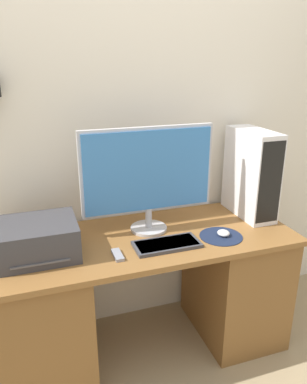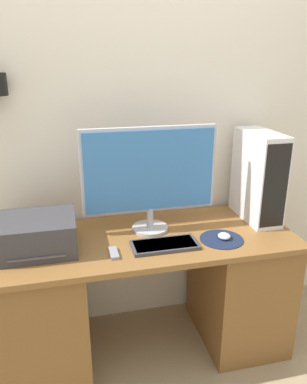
# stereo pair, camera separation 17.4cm
# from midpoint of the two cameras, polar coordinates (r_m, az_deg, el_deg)

# --- Properties ---
(wall_back) EXTENTS (6.40, 0.17, 2.70)m
(wall_back) POSITION_cam_midpoint_polar(r_m,az_deg,el_deg) (2.19, -6.60, 11.98)
(wall_back) COLOR silver
(wall_back) RESTS_ON ground_plane
(desk) EXTENTS (1.60, 0.64, 0.74)m
(desk) POSITION_cam_midpoint_polar(r_m,az_deg,el_deg) (2.20, -3.34, -15.19)
(desk) COLOR brown
(desk) RESTS_ON ground_plane
(monitor) EXTENTS (0.73, 0.20, 0.57)m
(monitor) POSITION_cam_midpoint_polar(r_m,az_deg,el_deg) (1.98, -3.32, 2.77)
(monitor) COLOR #B7B7BC
(monitor) RESTS_ON desk
(keyboard) EXTENTS (0.34, 0.16, 0.02)m
(keyboard) POSITION_cam_midpoint_polar(r_m,az_deg,el_deg) (1.92, -0.57, -8.02)
(keyboard) COLOR #3D3D42
(keyboard) RESTS_ON desk
(mousepad) EXTENTS (0.23, 0.23, 0.00)m
(mousepad) POSITION_cam_midpoint_polar(r_m,az_deg,el_deg) (2.04, 7.84, -6.74)
(mousepad) COLOR #19233D
(mousepad) RESTS_ON desk
(mouse) EXTENTS (0.06, 0.07, 0.03)m
(mouse) POSITION_cam_midpoint_polar(r_m,az_deg,el_deg) (2.03, 8.21, -6.26)
(mouse) COLOR silver
(mouse) RESTS_ON mousepad
(computer_tower) EXTENTS (0.16, 0.39, 0.52)m
(computer_tower) POSITION_cam_midpoint_polar(r_m,az_deg,el_deg) (2.26, 12.57, 2.73)
(computer_tower) COLOR white
(computer_tower) RESTS_ON desk
(printer) EXTENTS (0.37, 0.32, 0.17)m
(printer) POSITION_cam_midpoint_polar(r_m,az_deg,el_deg) (1.92, -19.72, -6.86)
(printer) COLOR #38383D
(printer) RESTS_ON desk
(remote_control) EXTENTS (0.04, 0.11, 0.02)m
(remote_control) POSITION_cam_midpoint_polar(r_m,az_deg,el_deg) (1.85, -8.21, -9.54)
(remote_control) COLOR gray
(remote_control) RESTS_ON desk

